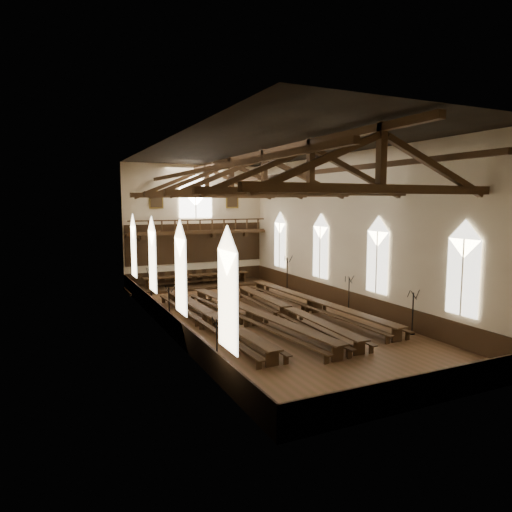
{
  "coord_description": "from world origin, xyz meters",
  "views": [
    {
      "loc": [
        -11.81,
        -23.85,
        6.9
      ],
      "look_at": [
        0.18,
        1.5,
        3.58
      ],
      "focal_mm": 32.0,
      "sensor_mm": 36.0,
      "label": 1
    }
  ],
  "objects": [
    {
      "name": "end_window",
      "position": [
        0.0,
        12.9,
        7.22
      ],
      "size": [
        2.8,
        0.12,
        3.8
      ],
      "color": "white",
      "rests_on": "room_walls"
    },
    {
      "name": "candelabrum_left_far",
      "position": [
        -5.55,
        5.27,
        0.83
      ],
      "size": [
        0.75,
        0.84,
        2.72
      ],
      "color": "black",
      "rests_on": "ground"
    },
    {
      "name": "minstrels_gallery",
      "position": [
        0.0,
        12.66,
        3.91
      ],
      "size": [
        11.8,
        1.24,
        3.7
      ],
      "color": "#3C2B13",
      "rests_on": "room_walls"
    },
    {
      "name": "refectory_row_b",
      "position": [
        -1.13,
        -0.92,
        0.59
      ],
      "size": [
        2.4,
        15.02,
        0.8
      ],
      "color": "#3C2B13",
      "rests_on": "ground"
    },
    {
      "name": "refectory_row_c",
      "position": [
        1.18,
        -0.86,
        0.56
      ],
      "size": [
        1.74,
        14.54,
        0.76
      ],
      "color": "#3C2B13",
      "rests_on": "ground"
    },
    {
      "name": "candelabrum_right_far",
      "position": [
        5.55,
        7.12,
        0.83
      ],
      "size": [
        0.8,
        0.82,
        2.73
      ],
      "color": "black",
      "rests_on": "ground"
    },
    {
      "name": "refectory_row_d",
      "position": [
        3.58,
        0.15,
        0.59
      ],
      "size": [
        1.99,
        15.06,
        0.81
      ],
      "color": "#3C2B13",
      "rests_on": "ground"
    },
    {
      "name": "high_table",
      "position": [
        -0.42,
        11.4,
        0.9
      ],
      "size": [
        8.78,
        1.03,
        0.82
      ],
      "color": "#3C2B13",
      "rests_on": "dais"
    },
    {
      "name": "refectory_row_a",
      "position": [
        -3.52,
        -0.35,
        0.58
      ],
      "size": [
        1.86,
        14.82,
        0.79
      ],
      "color": "#3C2B13",
      "rests_on": "ground"
    },
    {
      "name": "ground",
      "position": [
        0.0,
        0.0,
        0.0
      ],
      "size": [
        26.0,
        26.0,
        0.0
      ],
      "primitive_type": "plane",
      "color": "brown",
      "rests_on": "ground"
    },
    {
      "name": "wainscot_band",
      "position": [
        0.0,
        0.0,
        0.6
      ],
      "size": [
        12.0,
        26.0,
        1.2
      ],
      "color": "#301D0E",
      "rests_on": "ground"
    },
    {
      "name": "high_chairs",
      "position": [
        -0.42,
        12.25,
        0.79
      ],
      "size": [
        6.81,
        0.52,
        1.07
      ],
      "color": "#3C2B13",
      "rests_on": "dais"
    },
    {
      "name": "portraits",
      "position": [
        0.0,
        12.9,
        7.1
      ],
      "size": [
        7.75,
        0.09,
        1.45
      ],
      "color": "brown",
      "rests_on": "room_walls"
    },
    {
      "name": "dais",
      "position": [
        -0.42,
        11.4,
        0.1
      ],
      "size": [
        11.4,
        3.1,
        0.21
      ],
      "primitive_type": "cube",
      "color": "#301D0E",
      "rests_on": "ground"
    },
    {
      "name": "candelabrum_right_mid",
      "position": [
        5.55,
        -0.85,
        0.7
      ],
      "size": [
        0.66,
        0.7,
        2.3
      ],
      "color": "black",
      "rests_on": "ground"
    },
    {
      "name": "side_windows",
      "position": [
        -0.0,
        -0.0,
        3.74
      ],
      "size": [
        11.85,
        19.8,
        4.5
      ],
      "color": "white",
      "rests_on": "room_walls"
    },
    {
      "name": "roof_trusses",
      "position": [
        0.0,
        -0.0,
        8.22
      ],
      "size": [
        11.7,
        25.7,
        2.8
      ],
      "color": "#3C2B13",
      "rests_on": "room_walls"
    },
    {
      "name": "room_walls",
      "position": [
        0.0,
        0.0,
        6.46
      ],
      "size": [
        26.0,
        26.0,
        26.0
      ],
      "color": "beige",
      "rests_on": "ground"
    },
    {
      "name": "candelabrum_left_mid",
      "position": [
        -5.55,
        0.7,
        0.7
      ],
      "size": [
        0.62,
        0.71,
        2.31
      ],
      "color": "black",
      "rests_on": "ground"
    },
    {
      "name": "candelabrum_left_near",
      "position": [
        -5.55,
        -6.89,
        0.7
      ],
      "size": [
        0.64,
        0.71,
        2.31
      ],
      "color": "black",
      "rests_on": "ground"
    },
    {
      "name": "candelabrum_right_near",
      "position": [
        5.55,
        -6.31,
        0.71
      ],
      "size": [
        0.67,
        0.71,
        2.35
      ],
      "color": "black",
      "rests_on": "ground"
    }
  ]
}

